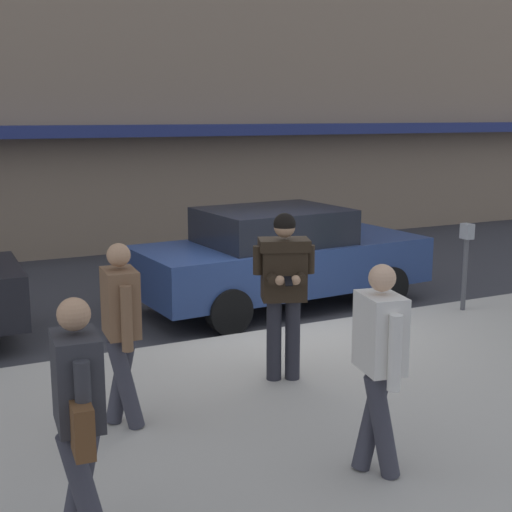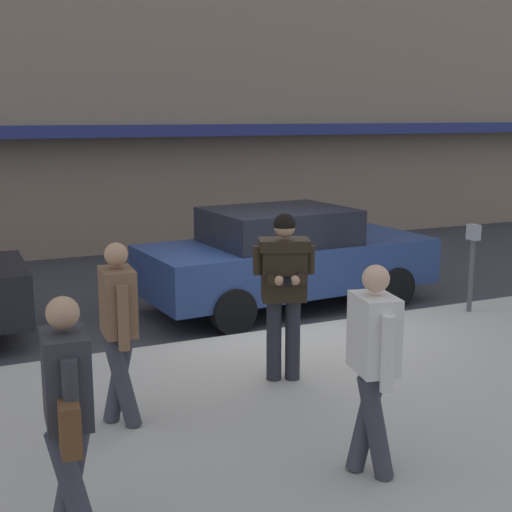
% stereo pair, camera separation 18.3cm
% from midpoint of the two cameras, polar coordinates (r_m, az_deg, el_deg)
% --- Properties ---
extents(ground_plane, '(80.00, 80.00, 0.00)m').
position_cam_midpoint_polar(ground_plane, '(9.78, 0.81, -6.21)').
color(ground_plane, '#333338').
extents(sidewalk, '(32.00, 5.30, 0.14)m').
position_cam_midpoint_polar(sidewalk, '(8.09, 16.69, -10.00)').
color(sidewalk, '#A8A399').
rests_on(sidewalk, ground).
extents(curb_paint_line, '(28.00, 0.12, 0.01)m').
position_cam_midpoint_polar(curb_paint_line, '(10.29, 5.67, -5.35)').
color(curb_paint_line, silver).
rests_on(curb_paint_line, ground).
extents(parked_sedan_mid, '(4.62, 2.17, 1.54)m').
position_cam_midpoint_polar(parked_sedan_mid, '(10.94, 1.49, -0.04)').
color(parked_sedan_mid, navy).
rests_on(parked_sedan_mid, ground).
extents(man_texting_on_phone, '(0.62, 0.65, 1.81)m').
position_cam_midpoint_polar(man_texting_on_phone, '(7.45, 1.55, -1.82)').
color(man_texting_on_phone, '#23232B').
rests_on(man_texting_on_phone, sidewalk).
extents(pedestrian_in_light_coat, '(0.38, 0.59, 1.70)m').
position_cam_midpoint_polar(pedestrian_in_light_coat, '(5.60, 8.91, -7.97)').
color(pedestrian_in_light_coat, '#33333D').
rests_on(pedestrian_in_light_coat, sidewalk).
extents(pedestrian_with_bag, '(0.35, 0.72, 1.70)m').
position_cam_midpoint_polar(pedestrian_with_bag, '(4.75, -15.08, -11.84)').
color(pedestrian_with_bag, '#33333D').
rests_on(pedestrian_with_bag, sidewalk).
extents(pedestrian_dark_coat, '(0.35, 0.60, 1.70)m').
position_cam_midpoint_polar(pedestrian_dark_coat, '(6.51, -11.53, -5.32)').
color(pedestrian_dark_coat, '#33333D').
rests_on(pedestrian_dark_coat, sidewalk).
extents(parking_meter, '(0.12, 0.18, 1.27)m').
position_cam_midpoint_polar(parking_meter, '(10.62, 15.97, 0.16)').
color(parking_meter, '#4C4C51').
rests_on(parking_meter, sidewalk).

